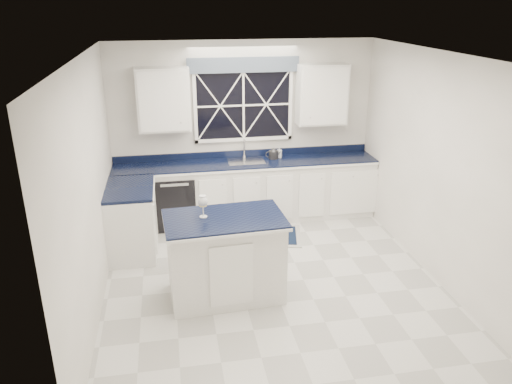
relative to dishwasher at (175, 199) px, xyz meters
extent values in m
plane|color=silver|center=(1.10, -1.95, -0.41)|extent=(4.50, 4.50, 0.00)
cube|color=white|center=(1.10, 0.30, 0.94)|extent=(4.00, 0.10, 2.70)
cube|color=silver|center=(1.10, 0.00, 0.04)|extent=(3.98, 0.60, 0.90)
cube|color=silver|center=(-0.60, -0.80, 0.04)|extent=(0.60, 1.00, 0.90)
cube|color=black|center=(1.10, 0.00, 0.51)|extent=(3.98, 0.64, 0.04)
cube|color=black|center=(0.00, 0.00, 0.00)|extent=(0.60, 0.58, 0.82)
cube|color=black|center=(1.10, 0.27, 1.34)|extent=(1.40, 0.02, 1.00)
cube|color=#505D6E|center=(1.10, 0.21, 1.94)|extent=(1.65, 0.04, 0.22)
cube|color=silver|center=(-0.07, 0.13, 1.49)|extent=(0.75, 0.34, 0.90)
cube|color=silver|center=(2.28, 0.13, 1.49)|extent=(0.75, 0.34, 0.90)
cylinder|color=silver|center=(1.10, 0.22, 0.55)|extent=(0.05, 0.05, 0.04)
cylinder|color=silver|center=(1.10, 0.22, 0.69)|extent=(0.02, 0.02, 0.28)
cylinder|color=silver|center=(1.10, 0.13, 0.82)|extent=(0.02, 0.18, 0.02)
cube|color=silver|center=(0.51, -2.10, 0.06)|extent=(1.30, 0.81, 0.95)
cube|color=black|center=(0.51, -2.10, 0.56)|extent=(1.37, 0.87, 0.04)
cube|color=#A8A7A3|center=(1.18, -0.65, -0.40)|extent=(1.33, 0.97, 0.01)
cube|color=black|center=(1.18, -0.65, -0.39)|extent=(1.18, 0.81, 0.01)
cylinder|color=#2B2B2D|center=(1.54, 0.09, 0.59)|extent=(0.15, 0.15, 0.12)
cone|color=#2B2B2D|center=(1.54, 0.09, 0.68)|extent=(0.12, 0.12, 0.05)
torus|color=#2B2B2D|center=(1.46, 0.09, 0.60)|extent=(0.10, 0.01, 0.10)
cylinder|color=#2B2B2D|center=(1.62, 0.09, 0.61)|extent=(0.06, 0.01, 0.08)
cylinder|color=silver|center=(0.29, -2.05, 0.58)|extent=(0.08, 0.08, 0.01)
cylinder|color=silver|center=(0.29, -2.05, 0.65)|extent=(0.01, 0.01, 0.13)
ellipsoid|color=silver|center=(0.29, -2.05, 0.77)|extent=(0.11, 0.11, 0.13)
cylinder|color=#E8D07A|center=(0.29, -2.05, 0.74)|extent=(0.09, 0.09, 0.06)
imported|color=silver|center=(1.64, 0.13, 0.62)|extent=(0.10, 0.10, 0.17)
camera|label=1|loc=(-0.04, -7.11, 2.83)|focal=35.00mm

